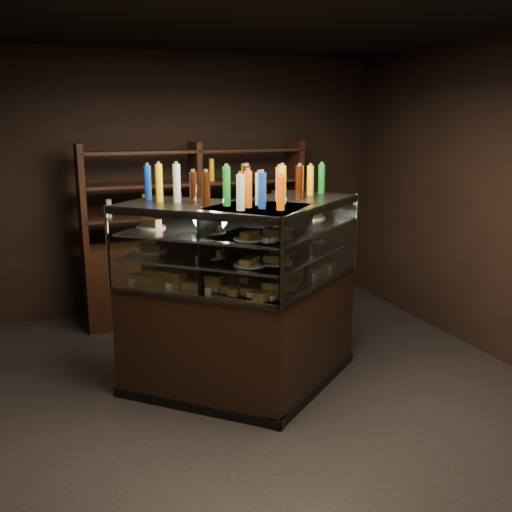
# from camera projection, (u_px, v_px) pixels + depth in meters

# --- Properties ---
(ground) EXTENTS (5.00, 5.00, 0.00)m
(ground) POSITION_uv_depth(u_px,v_px,m) (245.00, 391.00, 4.80)
(ground) COLOR black
(ground) RESTS_ON ground
(room_shell) EXTENTS (5.02, 5.02, 3.01)m
(room_shell) POSITION_uv_depth(u_px,v_px,m) (244.00, 158.00, 4.36)
(room_shell) COLOR black
(room_shell) RESTS_ON ground
(display_case) EXTENTS (2.21, 1.53, 1.60)m
(display_case) POSITION_uv_depth(u_px,v_px,m) (248.00, 329.00, 4.75)
(display_case) COLOR black
(display_case) RESTS_ON ground
(food_display) EXTENTS (1.76, 1.01, 0.49)m
(food_display) POSITION_uv_depth(u_px,v_px,m) (249.00, 256.00, 4.59)
(food_display) COLOR #C68747
(food_display) RESTS_ON display_case
(bottles_top) EXTENTS (1.58, 0.86, 0.30)m
(bottles_top) POSITION_uv_depth(u_px,v_px,m) (248.00, 185.00, 4.47)
(bottles_top) COLOR #B20C0A
(bottles_top) RESTS_ON display_case
(potted_conifer) EXTENTS (0.36, 0.36, 0.76)m
(potted_conifer) POSITION_uv_depth(u_px,v_px,m) (261.00, 304.00, 5.71)
(potted_conifer) COLOR black
(potted_conifer) RESTS_ON ground
(back_shelving) EXTENTS (2.55, 0.51, 2.00)m
(back_shelving) POSITION_uv_depth(u_px,v_px,m) (198.00, 265.00, 6.58)
(back_shelving) COLOR black
(back_shelving) RESTS_ON ground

